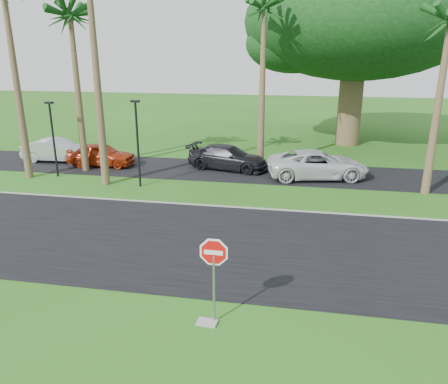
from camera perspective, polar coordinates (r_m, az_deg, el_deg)
The scene contains 15 objects.
ground at distance 15.10m, azimuth -0.83°, elevation -9.97°, with size 120.00×120.00×0.00m, color #285314.
road at distance 16.86m, azimuth 0.50°, elevation -6.79°, with size 120.00×8.00×0.02m, color black.
parking_strip at distance 26.66m, azimuth 4.41°, elevation 2.62°, with size 120.00×5.00×0.02m, color black.
curb at distance 20.55m, azimuth 2.46°, elevation -2.05°, with size 120.00×0.12×0.06m, color gray.
stop_sign_near at distance 11.58m, azimuth -1.34°, elevation -9.30°, with size 1.05×0.07×2.62m.
palm_left_mid at distance 27.45m, azimuth -19.41°, elevation 20.44°, with size 5.00×5.00×10.00m.
palm_center at distance 27.27m, azimuth 5.28°, elevation 22.37°, with size 5.00×5.00×10.50m.
canopy_tree at distance 35.27m, azimuth 17.01°, elevation 20.37°, with size 16.50×16.50×13.12m.
streetlight_left at distance 27.02m, azimuth -21.45°, elevation 7.04°, with size 0.45×0.25×4.34m.
streetlight_right at distance 23.65m, azimuth -11.24°, elevation 6.90°, with size 0.45×0.25×4.64m.
car_silver at distance 31.03m, azimuth -20.94°, elevation 5.08°, with size 1.58×4.53×1.49m, color silver.
car_red at distance 28.96m, azimuth -15.74°, elevation 4.70°, with size 1.71×4.26×1.45m, color #A0290D.
car_dark at distance 27.11m, azimuth 0.52°, elevation 4.51°, with size 2.05×5.04×1.46m, color black.
car_minivan at distance 25.75m, azimuth 12.13°, elevation 3.51°, with size 2.64×5.72×1.59m, color silver.
utility_slab at distance 12.42m, azimuth -2.23°, elevation -16.66°, with size 0.55×0.35×0.06m, color gray.
Camera 1 is at (2.63, -13.06, 7.11)m, focal length 35.00 mm.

